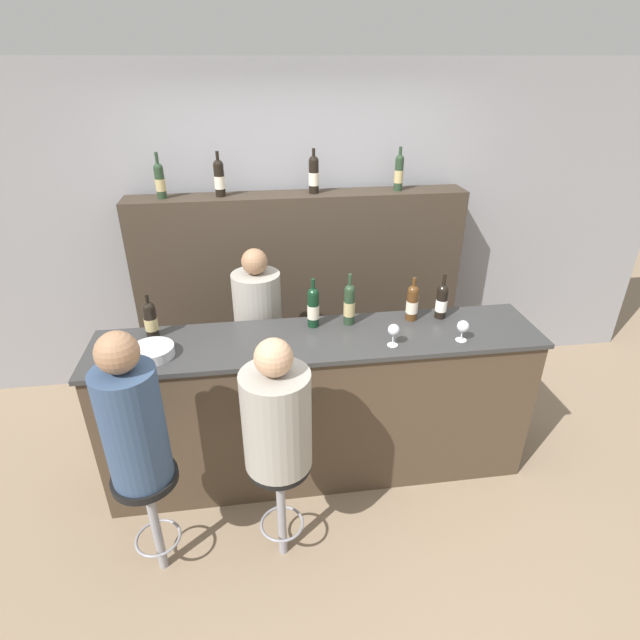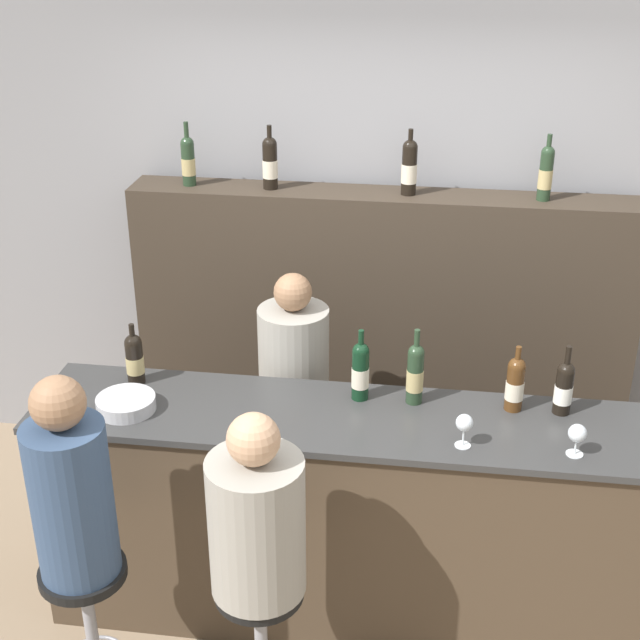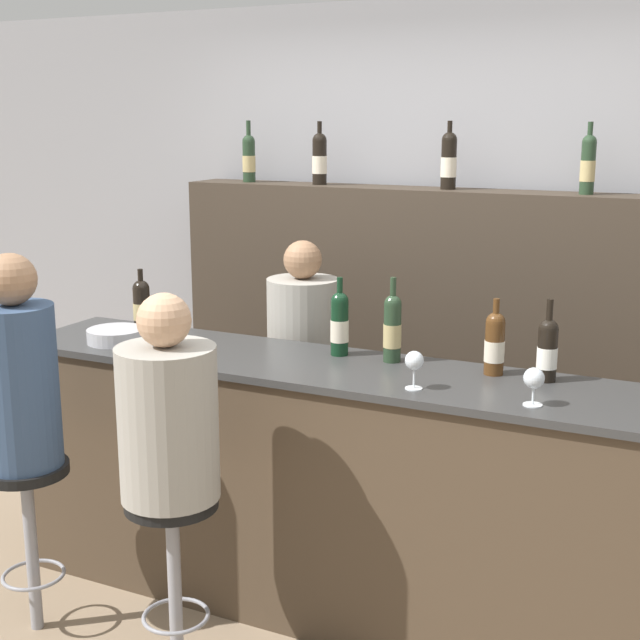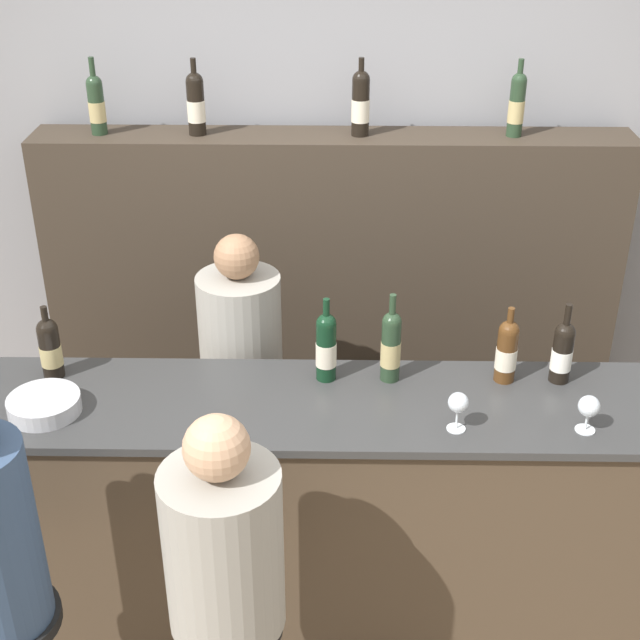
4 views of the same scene
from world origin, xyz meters
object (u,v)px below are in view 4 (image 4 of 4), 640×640
object	(u,v)px
wine_bottle_backbar_0	(96,104)
wine_bottle_counter_1	(326,346)
wine_bottle_counter_0	(50,347)
guest_seated_right	(223,542)
wine_bottle_counter_3	(507,350)
wine_bottle_counter_2	(391,345)
wine_bottle_backbar_3	(517,104)
wine_bottle_counter_4	(562,351)
wine_bottle_backbar_1	(196,103)
wine_bottle_backbar_2	(361,103)
bartender	(244,410)
wine_glass_0	(458,404)
metal_bowl	(44,405)
wine_glass_1	(589,407)

from	to	relation	value
wine_bottle_backbar_0	wine_bottle_counter_1	bearing A→B (deg)	-44.62
wine_bottle_counter_0	wine_bottle_backbar_0	distance (m)	1.15
guest_seated_right	wine_bottle_counter_0	bearing A→B (deg)	131.30
wine_bottle_counter_3	wine_bottle_counter_2	bearing A→B (deg)	-180.00
wine_bottle_counter_0	wine_bottle_backbar_3	distance (m)	2.12
wine_bottle_counter_4	wine_bottle_backbar_0	world-z (taller)	wine_bottle_backbar_0
wine_bottle_backbar_3	guest_seated_right	xyz separation A→B (m)	(-1.07, -1.77, -0.80)
guest_seated_right	wine_bottle_backbar_1	bearing A→B (deg)	98.74
wine_bottle_backbar_2	bartender	bearing A→B (deg)	-127.89
wine_bottle_counter_3	wine_glass_0	world-z (taller)	wine_bottle_counter_3
wine_bottle_counter_0	wine_bottle_backbar_3	xyz separation A→B (m)	(1.78, 0.97, 0.63)
wine_bottle_backbar_1	bartender	xyz separation A→B (m)	(0.21, -0.62, -1.14)
wine_bottle_counter_2	wine_glass_0	xyz separation A→B (m)	(0.21, -0.31, -0.04)
metal_bowl	wine_bottle_counter_2	bearing A→B (deg)	11.12
wine_glass_0	wine_bottle_counter_1	bearing A→B (deg)	144.63
wine_bottle_counter_3	wine_glass_1	distance (m)	0.38
wine_bottle_counter_2	guest_seated_right	world-z (taller)	guest_seated_right
wine_bottle_counter_4	metal_bowl	distance (m)	1.82
wine_bottle_counter_0	wine_bottle_backbar_2	distance (m)	1.62
wine_bottle_backbar_2	bartender	world-z (taller)	wine_bottle_backbar_2
wine_bottle_backbar_1	wine_bottle_backbar_2	xyz separation A→B (m)	(0.69, 0.00, 0.01)
wine_bottle_counter_0	guest_seated_right	bearing A→B (deg)	-48.70
wine_glass_1	bartender	world-z (taller)	bartender
wine_bottle_counter_1	wine_bottle_backbar_2	size ratio (longest dim) A/B	0.99
wine_bottle_counter_4	wine_bottle_counter_3	bearing A→B (deg)	180.00
wine_bottle_counter_3	wine_bottle_backbar_2	size ratio (longest dim) A/B	0.90
wine_bottle_counter_2	bartender	xyz separation A→B (m)	(-0.58, 0.35, -0.53)
wine_bottle_counter_1	wine_bottle_backbar_0	bearing A→B (deg)	135.38
wine_bottle_backbar_1	wine_glass_1	xyz separation A→B (m)	(1.43, -1.28, -0.65)
wine_glass_0	bartender	distance (m)	1.14
metal_bowl	wine_glass_0	bearing A→B (deg)	-3.11
wine_bottle_counter_3	metal_bowl	distance (m)	1.63
wine_bottle_backbar_0	wine_glass_1	bearing A→B (deg)	-34.71
wine_bottle_counter_0	wine_bottle_counter_4	bearing A→B (deg)	-0.00
wine_bottle_counter_0	wine_bottle_counter_4	size ratio (longest dim) A/B	0.92
wine_bottle_counter_1	wine_bottle_counter_3	bearing A→B (deg)	-0.00
wine_bottle_backbar_0	wine_bottle_backbar_2	distance (m)	1.11
wine_bottle_backbar_3	metal_bowl	world-z (taller)	wine_bottle_backbar_3
wine_bottle_counter_1	wine_bottle_backbar_0	world-z (taller)	wine_bottle_backbar_0
metal_bowl	wine_bottle_counter_3	bearing A→B (deg)	8.30
wine_bottle_counter_1	guest_seated_right	xyz separation A→B (m)	(-0.29, -0.80, -0.19)
bartender	wine_bottle_backbar_3	bearing A→B (deg)	28.54
wine_bottle_counter_0	wine_bottle_backbar_2	world-z (taller)	wine_bottle_backbar_2
wine_bottle_backbar_1	wine_glass_0	xyz separation A→B (m)	(1.00, -1.28, -0.64)
metal_bowl	wine_bottle_counter_0	bearing A→B (deg)	98.17
wine_bottle_counter_4	wine_bottle_backbar_1	xyz separation A→B (m)	(-1.41, 0.97, 0.62)
wine_bottle_counter_4	wine_glass_0	world-z (taller)	wine_bottle_counter_4
wine_bottle_backbar_3	wine_glass_0	world-z (taller)	wine_bottle_backbar_3
wine_bottle_backbar_2	wine_bottle_backbar_1	bearing A→B (deg)	180.00
wine_bottle_counter_4	wine_bottle_backbar_2	world-z (taller)	wine_bottle_backbar_2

